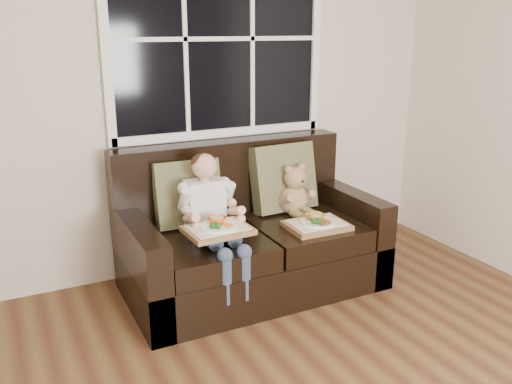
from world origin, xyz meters
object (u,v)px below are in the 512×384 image
tray_left (218,228)px  tray_right (317,224)px  teddy_bear (295,194)px  child (211,209)px  loveseat (249,242)px

tray_left → tray_right: tray_left is taller
teddy_bear → tray_left: (-0.73, -0.34, -0.02)m
child → tray_left: child is taller
loveseat → child: 0.47m
loveseat → tray_right: loveseat is taller
child → tray_left: size_ratio=2.01×
loveseat → child: bearing=-160.0°
teddy_bear → tray_left: 0.80m
teddy_bear → tray_right: (-0.02, -0.32, -0.12)m
child → teddy_bear: 0.71m
child → tray_right: (0.68, -0.17, -0.15)m
child → teddy_bear: bearing=12.1°
child → tray_left: (-0.03, -0.19, -0.06)m
tray_right → child: bearing=167.4°
loveseat → tray_left: size_ratio=4.27×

